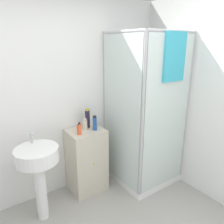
% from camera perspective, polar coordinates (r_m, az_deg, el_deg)
% --- Properties ---
extents(wall_back, '(6.40, 0.06, 2.50)m').
position_cam_1_polar(wall_back, '(2.75, -17.81, 2.43)').
color(wall_back, white).
rests_on(wall_back, ground_plane).
extents(shower_enclosure, '(0.82, 0.85, 2.07)m').
position_cam_1_polar(shower_enclosure, '(3.12, 8.27, -7.82)').
color(shower_enclosure, white).
rests_on(shower_enclosure, ground_plane).
extents(vanity_cabinet, '(0.46, 0.41, 0.87)m').
position_cam_1_polar(vanity_cabinet, '(3.01, -6.68, -12.34)').
color(vanity_cabinet, beige).
rests_on(vanity_cabinet, ground_plane).
extents(sink, '(0.46, 0.46, 1.01)m').
position_cam_1_polar(sink, '(2.53, -18.77, -12.87)').
color(sink, white).
rests_on(sink, ground_plane).
extents(soap_dispenser, '(0.05, 0.06, 0.16)m').
position_cam_1_polar(soap_dispenser, '(2.68, -8.57, -4.49)').
color(soap_dispenser, '#E5562D').
rests_on(soap_dispenser, vanity_cabinet).
extents(shampoo_bottle_tall_black, '(0.06, 0.06, 0.25)m').
position_cam_1_polar(shampoo_bottle_tall_black, '(2.87, -6.42, -1.64)').
color(shampoo_bottle_tall_black, '#281E33').
rests_on(shampoo_bottle_tall_black, vanity_cabinet).
extents(shampoo_bottle_blue, '(0.05, 0.05, 0.19)m').
position_cam_1_polar(shampoo_bottle_blue, '(2.78, -4.53, -2.94)').
color(shampoo_bottle_blue, '#1E4C93').
rests_on(shampoo_bottle_blue, vanity_cabinet).
extents(lotion_bottle_white, '(0.06, 0.06, 0.15)m').
position_cam_1_polar(lotion_bottle_white, '(2.83, -7.06, -3.24)').
color(lotion_bottle_white, beige).
rests_on(lotion_bottle_white, vanity_cabinet).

